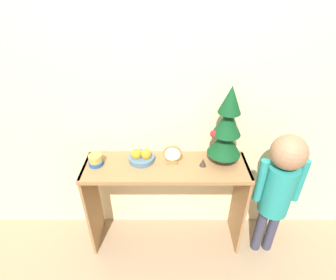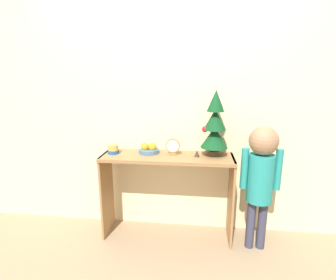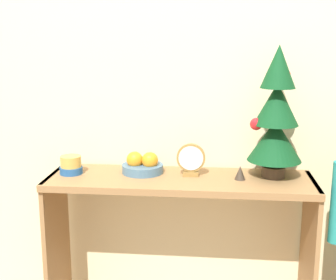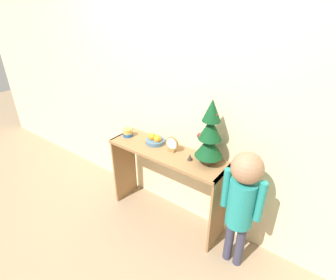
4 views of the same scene
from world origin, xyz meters
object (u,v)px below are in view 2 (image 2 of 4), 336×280
(singing_bowl, at_px, (113,149))
(child_figure, at_px, (261,172))
(figurine, at_px, (197,153))
(fruit_bowl, at_px, (149,149))
(desk_clock, at_px, (173,147))
(mini_tree, at_px, (215,125))

(singing_bowl, xyz_separation_m, child_figure, (1.32, -0.11, -0.12))
(child_figure, bearing_deg, figurine, 170.09)
(fruit_bowl, distance_m, desk_clock, 0.23)
(desk_clock, bearing_deg, figurine, -8.37)
(fruit_bowl, xyz_separation_m, singing_bowl, (-0.33, -0.05, 0.00))
(fruit_bowl, height_order, child_figure, child_figure)
(mini_tree, bearing_deg, child_figure, -20.60)
(desk_clock, relative_size, figurine, 2.46)
(fruit_bowl, distance_m, figurine, 0.45)
(child_figure, bearing_deg, singing_bowl, 175.35)
(figurine, bearing_deg, singing_bowl, 179.09)
(mini_tree, height_order, figurine, mini_tree)
(mini_tree, relative_size, singing_bowl, 5.58)
(singing_bowl, distance_m, child_figure, 1.33)
(mini_tree, distance_m, fruit_bowl, 0.65)
(fruit_bowl, bearing_deg, figurine, -7.72)
(desk_clock, bearing_deg, mini_tree, 3.11)
(singing_bowl, distance_m, figurine, 0.77)
(mini_tree, distance_m, child_figure, 0.55)
(fruit_bowl, relative_size, desk_clock, 1.27)
(mini_tree, distance_m, figurine, 0.30)
(desk_clock, xyz_separation_m, figurine, (0.22, -0.03, -0.04))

